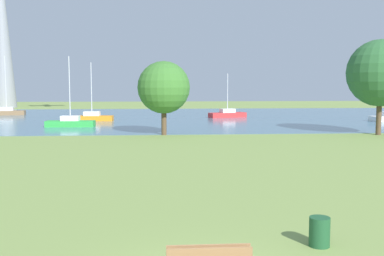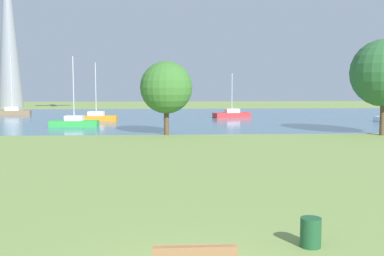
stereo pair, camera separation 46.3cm
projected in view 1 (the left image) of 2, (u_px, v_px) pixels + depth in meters
The scene contains 10 objects.
ground_plane at pixel (173, 148), 31.73m from camera, with size 160.00×160.00×0.00m, color #7F994C.
litter_bin at pixel (319, 232), 12.61m from camera, with size 0.56×0.56×0.80m, color #1E512D.
water_surface at pixel (165, 117), 59.52m from camera, with size 140.00×40.00×0.02m, color slate.
sailboat_green at pixel (70, 122), 46.91m from camera, with size 4.85×1.66×7.02m.
sailboat_red at pixel (227, 114), 59.72m from camera, with size 5.03×2.93×5.57m.
sailboat_orange at pixel (92, 117), 54.06m from camera, with size 4.88×1.77×6.72m.
sailboat_brown at pixel (7, 112), 63.87m from camera, with size 4.93×2.01×8.06m.
tree_mid_shore at pixel (164, 88), 39.33m from camera, with size 4.42×4.42×6.24m.
tree_east_far at pixel (381, 73), 39.29m from camera, with size 5.65×5.65×8.07m.
electricity_pylon at pixel (1, 23), 82.36m from camera, with size 6.40×4.40×29.81m.
Camera 1 is at (-1.07, -9.46, 4.41)m, focal length 43.73 mm.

